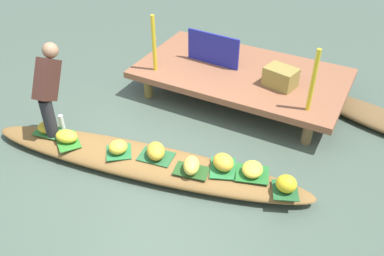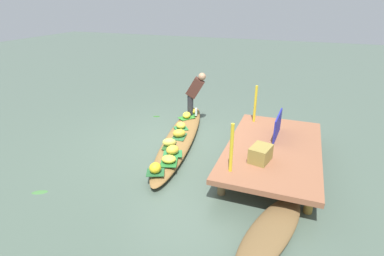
# 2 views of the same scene
# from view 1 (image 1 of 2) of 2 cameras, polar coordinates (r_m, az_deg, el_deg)

# --- Properties ---
(canal_water) EXTENTS (40.00, 40.00, 0.00)m
(canal_water) POSITION_cam_1_polar(r_m,az_deg,el_deg) (5.27, -6.74, -5.46)
(canal_water) COLOR #485A4C
(canal_water) RESTS_ON ground
(dock_platform) EXTENTS (3.20, 1.80, 0.45)m
(dock_platform) POSITION_cam_1_polar(r_m,az_deg,el_deg) (6.49, 6.88, 7.49)
(dock_platform) COLOR #90583D
(dock_platform) RESTS_ON ground
(vendor_boat) EXTENTS (4.32, 1.36, 0.21)m
(vendor_boat) POSITION_cam_1_polar(r_m,az_deg,el_deg) (5.20, -6.82, -4.61)
(vendor_boat) COLOR olive
(vendor_boat) RESTS_ON ground
(moored_boat) EXTENTS (2.04, 1.09, 0.18)m
(moored_boat) POSITION_cam_1_polar(r_m,az_deg,el_deg) (6.53, 24.10, 1.40)
(moored_boat) COLOR brown
(moored_boat) RESTS_ON ground
(leaf_mat_0) EXTENTS (0.43, 0.43, 0.01)m
(leaf_mat_0) POSITION_cam_1_polar(r_m,az_deg,el_deg) (5.22, -10.18, -3.32)
(leaf_mat_0) COLOR #27733A
(leaf_mat_0) RESTS_ON vendor_boat
(banana_bunch_0) EXTENTS (0.31, 0.31, 0.16)m
(banana_bunch_0) POSITION_cam_1_polar(r_m,az_deg,el_deg) (5.17, -10.27, -2.63)
(banana_bunch_0) COLOR yellow
(banana_bunch_0) RESTS_ON vendor_boat
(leaf_mat_1) EXTENTS (0.50, 0.47, 0.01)m
(leaf_mat_1) POSITION_cam_1_polar(r_m,az_deg,el_deg) (5.55, -16.96, -1.74)
(leaf_mat_1) COLOR #31802B
(leaf_mat_1) RESTS_ON vendor_boat
(banana_bunch_1) EXTENTS (0.33, 0.26, 0.15)m
(banana_bunch_1) POSITION_cam_1_polar(r_m,az_deg,el_deg) (5.51, -17.10, -1.11)
(banana_bunch_1) COLOR yellow
(banana_bunch_1) RESTS_ON vendor_boat
(leaf_mat_2) EXTENTS (0.39, 0.41, 0.01)m
(leaf_mat_2) POSITION_cam_1_polar(r_m,az_deg,el_deg) (4.76, 12.87, -8.45)
(leaf_mat_2) COLOR #22592E
(leaf_mat_2) RESTS_ON vendor_boat
(banana_bunch_2) EXTENTS (0.24, 0.23, 0.20)m
(banana_bunch_2) POSITION_cam_1_polar(r_m,az_deg,el_deg) (4.69, 13.03, -7.59)
(banana_bunch_2) COLOR yellow
(banana_bunch_2) RESTS_ON vendor_boat
(leaf_mat_3) EXTENTS (0.43, 0.47, 0.01)m
(leaf_mat_3) POSITION_cam_1_polar(r_m,az_deg,el_deg) (4.92, 4.34, -5.60)
(leaf_mat_3) COLOR #28773A
(leaf_mat_3) RESTS_ON vendor_boat
(banana_bunch_3) EXTENTS (0.36, 0.34, 0.19)m
(banana_bunch_3) POSITION_cam_1_polar(r_m,az_deg,el_deg) (4.86, 4.39, -4.77)
(banana_bunch_3) COLOR gold
(banana_bunch_3) RESTS_ON vendor_boat
(leaf_mat_4) EXTENTS (0.40, 0.31, 0.01)m
(leaf_mat_4) POSITION_cam_1_polar(r_m,az_deg,el_deg) (5.80, -19.32, -0.49)
(leaf_mat_4) COLOR #327D37
(leaf_mat_4) RESTS_ON vendor_boat
(banana_bunch_4) EXTENTS (0.33, 0.31, 0.16)m
(banana_bunch_4) POSITION_cam_1_polar(r_m,az_deg,el_deg) (5.75, -19.48, 0.14)
(banana_bunch_4) COLOR gold
(banana_bunch_4) RESTS_ON vendor_boat
(leaf_mat_5) EXTENTS (0.45, 0.32, 0.01)m
(leaf_mat_5) POSITION_cam_1_polar(r_m,az_deg,el_deg) (4.87, -0.09, -5.98)
(leaf_mat_5) COLOR #265020
(leaf_mat_5) RESTS_ON vendor_boat
(banana_bunch_5) EXTENTS (0.29, 0.34, 0.17)m
(banana_bunch_5) POSITION_cam_1_polar(r_m,az_deg,el_deg) (4.82, -0.09, -5.22)
(banana_bunch_5) COLOR #F0D352
(banana_bunch_5) RESTS_ON vendor_boat
(leaf_mat_6) EXTENTS (0.46, 0.35, 0.01)m
(leaf_mat_6) POSITION_cam_1_polar(r_m,az_deg,el_deg) (5.09, -5.02, -3.99)
(leaf_mat_6) COLOR #286035
(leaf_mat_6) RESTS_ON vendor_boat
(banana_bunch_6) EXTENTS (0.36, 0.37, 0.18)m
(banana_bunch_6) POSITION_cam_1_polar(r_m,az_deg,el_deg) (5.03, -5.08, -3.21)
(banana_bunch_6) COLOR gold
(banana_bunch_6) RESTS_ON vendor_boat
(leaf_mat_7) EXTENTS (0.47, 0.42, 0.01)m
(leaf_mat_7) POSITION_cam_1_polar(r_m,az_deg,el_deg) (4.89, 8.36, -6.32)
(leaf_mat_7) COLOR #256D2C
(leaf_mat_7) RESTS_ON vendor_boat
(banana_bunch_7) EXTENTS (0.30, 0.32, 0.14)m
(banana_bunch_7) POSITION_cam_1_polar(r_m,az_deg,el_deg) (4.84, 8.43, -5.71)
(banana_bunch_7) COLOR yellow
(banana_bunch_7) RESTS_ON vendor_boat
(vendor_person) EXTENTS (0.26, 0.54, 1.19)m
(vendor_person) POSITION_cam_1_polar(r_m,az_deg,el_deg) (5.44, -19.44, 5.50)
(vendor_person) COLOR #28282D
(vendor_person) RESTS_ON vendor_boat
(water_bottle) EXTENTS (0.06, 0.06, 0.22)m
(water_bottle) POSITION_cam_1_polar(r_m,az_deg,el_deg) (5.74, -17.72, 0.76)
(water_bottle) COLOR silver
(water_bottle) RESTS_ON vendor_boat
(market_banner) EXTENTS (0.89, 0.08, 0.51)m
(market_banner) POSITION_cam_1_polar(r_m,az_deg,el_deg) (6.52, 2.94, 10.94)
(market_banner) COLOR #202799
(market_banner) RESTS_ON dock_platform
(railing_post_west) EXTENTS (0.06, 0.06, 0.88)m
(railing_post_west) POSITION_cam_1_polar(r_m,az_deg,el_deg) (6.28, -5.33, 11.67)
(railing_post_west) COLOR yellow
(railing_post_west) RESTS_ON dock_platform
(railing_post_east) EXTENTS (0.06, 0.06, 0.88)m
(railing_post_east) POSITION_cam_1_polar(r_m,az_deg,el_deg) (5.47, 16.56, 6.34)
(railing_post_east) COLOR yellow
(railing_post_east) RESTS_ON dock_platform
(produce_crate) EXTENTS (0.50, 0.41, 0.29)m
(produce_crate) POSITION_cam_1_polar(r_m,az_deg,el_deg) (6.08, 12.26, 6.95)
(produce_crate) COLOR olive
(produce_crate) RESTS_ON dock_platform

